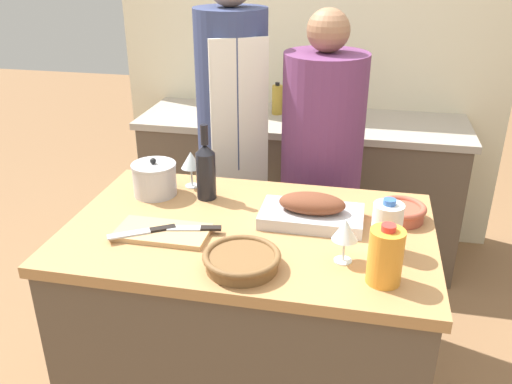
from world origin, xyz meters
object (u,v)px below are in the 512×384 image
Objects in this scene: roasting_pan at (312,211)px; person_cook_guest at (321,168)px; wine_glass_left at (345,231)px; condiment_bottle_short at (352,108)px; wine_bottle_green at (206,170)px; juice_jug at (385,256)px; cutting_board at (163,232)px; milk_jug at (387,228)px; wicker_basket at (242,260)px; mixing_bowl at (401,211)px; condiment_bottle_tall at (277,100)px; wine_glass_right at (191,161)px; stock_pot at (155,179)px; knife_paring at (196,228)px; knife_chef at (144,231)px; person_cook_aproned at (233,132)px; stand_mixer at (308,95)px.

roasting_pan is 0.67m from person_cook_guest.
wine_glass_left reaches higher than condiment_bottle_short.
wine_bottle_green is 1.39m from condiment_bottle_short.
juice_jug is at bearing -33.59° from wine_bottle_green.
cutting_board is 1.70m from condiment_bottle_short.
cutting_board is 0.75m from milk_jug.
condiment_bottle_short is (0.25, 1.76, -0.00)m from wicker_basket.
mixing_bowl is at bearing -2.55° from wine_bottle_green.
cutting_board is at bearing -93.95° from condiment_bottle_tall.
wine_glass_right is 1.34m from condiment_bottle_short.
roasting_pan is 2.42× the size of wine_glass_right.
stock_pot reaches higher than cutting_board.
juice_jug is (-0.06, -0.41, 0.05)m from mixing_bowl.
knife_paring is (-0.51, 0.07, -0.09)m from wine_glass_left.
wine_glass_right is at bearing 86.34° from knife_chef.
wicker_basket is at bearing -161.01° from wine_glass_left.
knife_paring is at bearing -90.08° from condiment_bottle_tall.
condiment_bottle_short is at bearing 91.86° from wine_glass_left.
milk_jug is 0.87m from person_cook_guest.
mixing_bowl is at bearing -63.16° from condiment_bottle_tall.
juice_jug is 1.26× the size of wine_glass_right.
knife_chef is (-0.05, -0.03, 0.01)m from cutting_board.
person_cook_aproned is at bearing 85.68° from wine_glass_right.
knife_chef is 0.97m from person_cook_aproned.
person_cook_guest is (0.16, -0.80, -0.13)m from stand_mixer.
knife_paring is at bearing 15.64° from cutting_board.
wicker_basket is at bearing -177.96° from juice_jug.
milk_jug is 1.00× the size of knife_paring.
person_cook_aproned is (-0.60, 0.98, -0.05)m from wine_glass_left.
knife_chef is 1.30× the size of condiment_bottle_short.
stand_mixer is (-0.19, 1.46, 0.03)m from roasting_pan.
wicker_basket is at bearing -98.07° from condiment_bottle_short.
juice_jug is (0.88, -0.44, 0.02)m from stock_pot.
stand_mixer is at bearing 108.30° from person_cook_guest.
roasting_pan is 0.39m from wicker_basket.
juice_jug is 0.97× the size of condiment_bottle_tall.
knife_paring is (-0.69, -0.25, -0.01)m from mixing_bowl.
mixing_bowl is 1.08× the size of condiment_bottle_short.
cutting_board is 0.34m from stock_pot.
milk_jug is at bearing -31.20° from roasting_pan.
stock_pot is 0.93× the size of knife_paring.
person_cook_guest reaches higher than cutting_board.
person_cook_aproned is (0.04, 0.53, -0.05)m from wine_glass_right.
roasting_pan is at bearing -164.58° from mixing_bowl.
milk_jug is 0.11× the size of person_cook_aproned.
stock_pot is 0.95m from mixing_bowl.
stand_mixer is 0.18× the size of person_cook_guest.
condiment_bottle_short reaches higher than roasting_pan.
person_cook_aproned is at bearing 75.80° from stock_pot.
condiment_bottle_short reaches higher than mixing_bowl.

